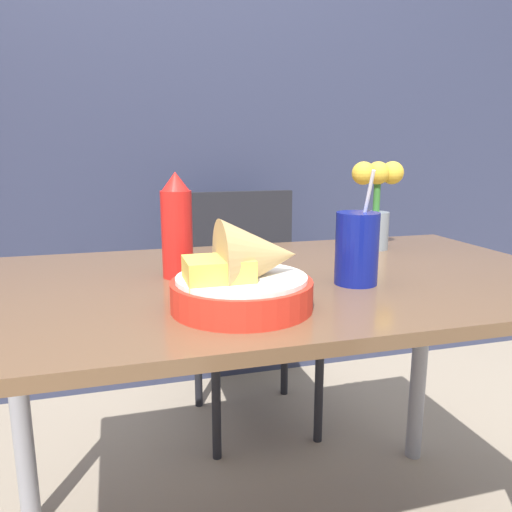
{
  "coord_description": "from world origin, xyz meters",
  "views": [
    {
      "loc": [
        -0.33,
        -0.98,
        1.0
      ],
      "look_at": [
        -0.06,
        -0.06,
        0.8
      ],
      "focal_mm": 35.0,
      "sensor_mm": 36.0,
      "label": 1
    }
  ],
  "objects_px": {
    "chair_far_window": "(248,286)",
    "ketchup_bottle": "(177,227)",
    "food_basket": "(247,277)",
    "flower_vase": "(377,198)",
    "drink_cup": "(357,251)"
  },
  "relations": [
    {
      "from": "chair_far_window",
      "to": "ketchup_bottle",
      "type": "xyz_separation_m",
      "value": [
        -0.34,
        -0.7,
        0.34
      ]
    },
    {
      "from": "food_basket",
      "to": "flower_vase",
      "type": "bearing_deg",
      "value": 40.88
    },
    {
      "from": "chair_far_window",
      "to": "food_basket",
      "type": "xyz_separation_m",
      "value": [
        -0.25,
        -0.95,
        0.29
      ]
    },
    {
      "from": "drink_cup",
      "to": "flower_vase",
      "type": "distance_m",
      "value": 0.38
    },
    {
      "from": "food_basket",
      "to": "flower_vase",
      "type": "xyz_separation_m",
      "value": [
        0.47,
        0.4,
        0.08
      ]
    },
    {
      "from": "food_basket",
      "to": "ketchup_bottle",
      "type": "height_order",
      "value": "ketchup_bottle"
    },
    {
      "from": "ketchup_bottle",
      "to": "drink_cup",
      "type": "height_order",
      "value": "drink_cup"
    },
    {
      "from": "food_basket",
      "to": "drink_cup",
      "type": "height_order",
      "value": "drink_cup"
    },
    {
      "from": "chair_far_window",
      "to": "flower_vase",
      "type": "height_order",
      "value": "flower_vase"
    },
    {
      "from": "food_basket",
      "to": "chair_far_window",
      "type": "bearing_deg",
      "value": 74.99
    },
    {
      "from": "chair_far_window",
      "to": "ketchup_bottle",
      "type": "distance_m",
      "value": 0.85
    },
    {
      "from": "chair_far_window",
      "to": "food_basket",
      "type": "distance_m",
      "value": 1.02
    },
    {
      "from": "chair_far_window",
      "to": "flower_vase",
      "type": "xyz_separation_m",
      "value": [
        0.21,
        -0.54,
        0.37
      ]
    },
    {
      "from": "food_basket",
      "to": "flower_vase",
      "type": "relative_size",
      "value": 1.03
    },
    {
      "from": "chair_far_window",
      "to": "drink_cup",
      "type": "distance_m",
      "value": 0.91
    }
  ]
}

